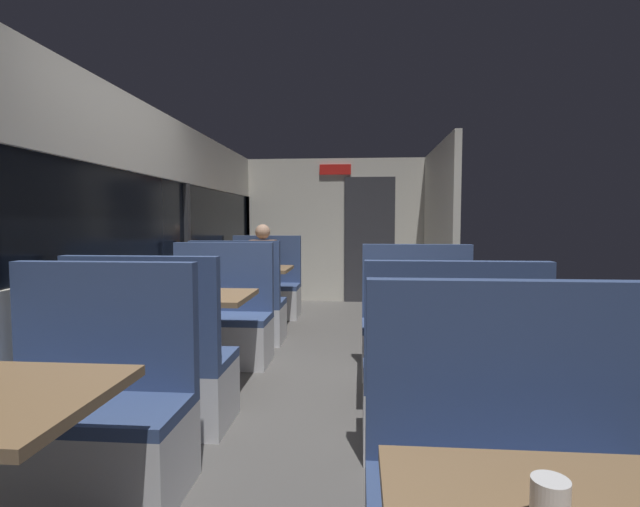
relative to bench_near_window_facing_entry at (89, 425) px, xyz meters
name	(u,v)px	position (x,y,z in m)	size (l,w,h in m)	color
ground_plane	(307,394)	(0.89, 1.39, -0.34)	(3.30, 9.20, 0.02)	#514F4C
carriage_window_panel_left	(119,247)	(-0.56, 1.39, 0.78)	(0.09, 8.48, 2.30)	beige
carriage_end_bulkhead	(339,231)	(0.95, 5.59, 0.81)	(2.90, 0.11, 2.30)	beige
carriage_aisle_panel_right	(439,232)	(2.34, 4.39, 0.82)	(0.08, 2.40, 2.30)	beige
bench_near_window_facing_entry	(89,425)	(0.00, 0.00, 0.00)	(0.95, 0.50, 1.10)	silver
dining_table_mid_window	(192,307)	(0.00, 1.43, 0.31)	(0.90, 0.70, 0.74)	#9E9EA3
bench_mid_window_facing_end	(154,376)	(0.00, 0.73, 0.00)	(0.95, 0.50, 1.10)	silver
bench_mid_window_facing_entry	(219,327)	(0.00, 2.13, 0.00)	(0.95, 0.50, 1.10)	silver
dining_table_far_window	(253,276)	(0.00, 3.56, 0.31)	(0.90, 0.70, 0.74)	#9E9EA3
bench_far_window_facing_end	(239,312)	(0.00, 2.86, 0.00)	(0.95, 0.50, 1.10)	silver
bench_far_window_facing_entry	(265,292)	(0.00, 4.26, 0.00)	(0.95, 0.50, 1.10)	silver
dining_table_rear_aisle	(431,316)	(1.79, 1.23, 0.31)	(0.90, 0.70, 0.74)	#9E9EA3
bench_rear_aisle_facing_end	(449,396)	(1.79, 0.53, 0.00)	(0.95, 0.50, 1.10)	silver
bench_rear_aisle_facing_entry	(418,336)	(1.79, 1.93, 0.00)	(0.95, 0.50, 1.10)	silver
seated_passenger	(264,278)	(0.00, 4.19, 0.21)	(0.47, 0.55, 1.26)	#26262D
coffee_cup_primary	(457,296)	(1.96, 1.22, 0.46)	(0.07, 0.07, 0.09)	white
coffee_cup_secondary	(550,503)	(1.64, -1.25, 0.46)	(0.07, 0.07, 0.09)	white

